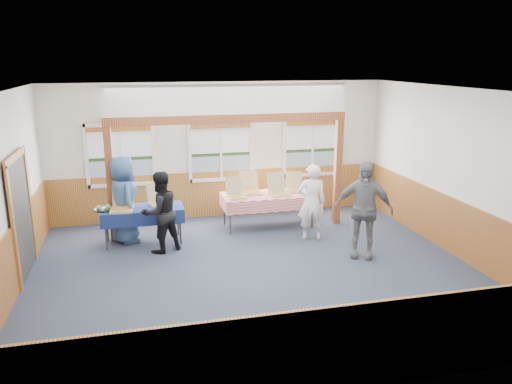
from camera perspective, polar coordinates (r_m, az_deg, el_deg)
floor at (r=9.08m, az=-0.13°, el=-9.11°), size 8.00×8.00×0.00m
ceiling at (r=8.30m, az=-0.15°, el=11.49°), size 8.00×8.00×0.00m
wall_back at (r=11.91m, az=-4.08°, el=4.76°), size 8.00×0.00×8.00m
wall_front at (r=5.38m, az=8.65°, el=-8.25°), size 8.00×0.00×8.00m
wall_left at (r=8.59m, az=-27.09°, el=-0.90°), size 0.00×8.00×8.00m
wall_right at (r=10.23m, az=22.24°, el=1.97°), size 0.00×8.00×8.00m
wainscot_back at (r=12.11m, az=-3.96°, el=-0.15°), size 7.98×0.05×1.10m
wainscot_front at (r=5.89m, az=8.14°, el=-17.59°), size 7.98×0.05×1.10m
wainscot_left at (r=8.90m, az=-26.12°, el=-7.41°), size 0.05×6.98×1.10m
wainscot_right at (r=10.48m, az=21.56°, el=-3.64°), size 0.05×6.98×1.10m
cased_opening at (r=9.57m, az=-25.29°, el=-2.62°), size 0.06×1.30×2.10m
window_left at (r=11.70m, az=-15.25°, el=4.48°), size 1.56×0.10×1.46m
window_mid at (r=11.85m, az=-4.05°, el=5.10°), size 1.56×0.10×1.46m
window_right at (r=12.44m, az=6.50°, el=5.51°), size 1.56×0.10×1.46m
post_left at (r=10.68m, az=-16.27°, el=0.80°), size 0.15×0.15×2.40m
post_right at (r=11.54m, az=9.32°, el=2.25°), size 0.15×0.15×2.40m
cross_beam at (r=10.61m, az=-3.07°, el=8.38°), size 5.15×0.18×0.18m
table_left at (r=10.50m, az=-12.85°, el=-2.07°), size 1.78×1.17×0.76m
table_right at (r=11.23m, az=1.38°, el=-0.51°), size 2.24×1.53×0.76m
pizza_box_a at (r=10.37m, az=-15.06°, el=-1.67°), size 0.49×0.57×0.47m
pizza_box_b at (r=10.63m, az=-11.08°, el=-1.05°), size 0.48×0.54×0.41m
pizza_box_c at (r=10.95m, az=-2.29°, el=-0.30°), size 0.39×0.47×0.42m
pizza_box_d at (r=11.30m, az=-0.59°, el=0.22°), size 0.43×0.52×0.46m
pizza_box_e at (r=11.20m, az=2.69°, el=0.06°), size 0.48×0.56×0.46m
pizza_box_f at (r=11.52m, az=4.37°, el=0.44°), size 0.48×0.54×0.41m
veggie_tray at (r=10.50m, az=-16.97°, el=-1.82°), size 0.40×0.40×0.09m
drink_glass at (r=11.22m, az=5.91°, el=0.06°), size 0.07×0.07×0.15m
woman_white at (r=10.45m, az=6.39°, el=-1.18°), size 0.66×0.51×1.63m
woman_black at (r=9.92m, az=-10.88°, el=-2.27°), size 0.98×0.90×1.62m
man_blue at (r=10.60m, az=-14.88°, el=-0.84°), size 0.80×1.01×1.81m
person_grey at (r=9.67m, az=12.14°, el=-1.96°), size 1.19×0.92×1.89m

